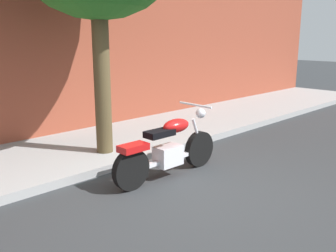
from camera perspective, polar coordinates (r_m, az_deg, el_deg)
name	(u,v)px	position (r m, az deg, el deg)	size (l,w,h in m)	color
ground_plane	(185,192)	(5.54, 2.60, -9.98)	(60.00, 60.00, 0.00)	#303335
sidewalk	(86,149)	(7.45, -12.44, -3.47)	(21.75, 2.47, 0.14)	#9E9E9E
motorcycle	(168,149)	(5.95, -0.05, -3.58)	(2.12, 0.70, 1.11)	black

